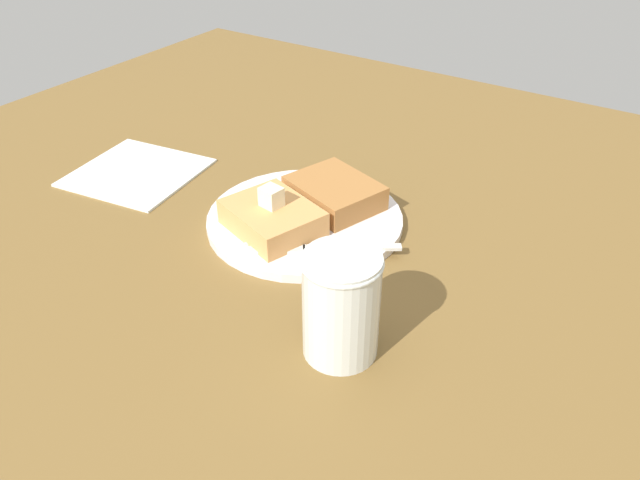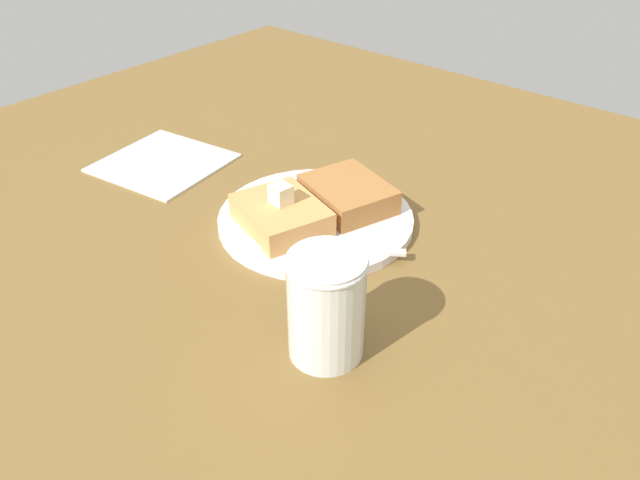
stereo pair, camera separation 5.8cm
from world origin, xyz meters
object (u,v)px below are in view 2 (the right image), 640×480
plate (316,219)px  napkin (163,163)px  fork (316,248)px  syrup_jar (326,309)px

plate → napkin: (-2.06, 24.27, -0.41)cm
plate → napkin: bearing=94.9°
fork → napkin: (2.83, 28.61, -1.05)cm
syrup_jar → plate: bearing=43.1°
plate → syrup_jar: 20.33cm
plate → syrup_jar: syrup_jar is taller
plate → syrup_jar: size_ratio=2.24×
napkin → plate: bearing=-85.1°
fork → napkin: fork is taller
plate → fork: (-4.90, -4.33, 0.64)cm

